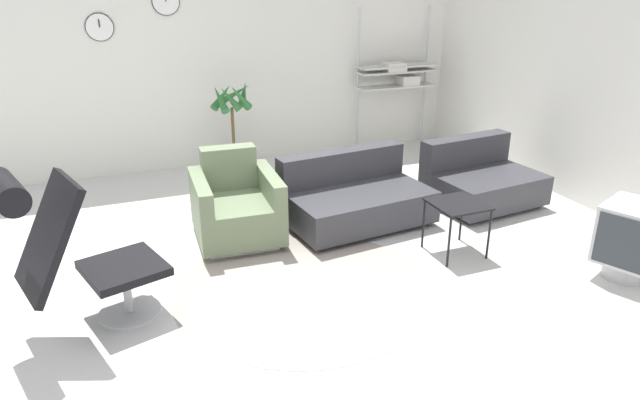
% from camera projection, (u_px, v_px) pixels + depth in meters
% --- Properties ---
extents(ground_plane, '(12.00, 12.00, 0.00)m').
position_uv_depth(ground_plane, '(285.00, 278.00, 4.60)').
color(ground_plane, silver).
extents(wall_back, '(12.00, 0.09, 2.80)m').
position_uv_depth(wall_back, '(198.00, 52.00, 6.83)').
color(wall_back, silver).
rests_on(wall_back, ground_plane).
extents(wall_right, '(0.06, 12.00, 2.80)m').
position_uv_depth(wall_right, '(635.00, 76.00, 5.27)').
color(wall_right, silver).
rests_on(wall_right, ground_plane).
extents(round_rug, '(2.02, 2.02, 0.01)m').
position_uv_depth(round_rug, '(303.00, 288.00, 4.46)').
color(round_rug, gray).
rests_on(round_rug, ground_plane).
extents(lounge_chair, '(1.07, 0.77, 1.19)m').
position_uv_depth(lounge_chair, '(68.00, 241.00, 3.69)').
color(lounge_chair, '#BCBCC1').
rests_on(lounge_chair, ground_plane).
extents(armchair_red, '(0.79, 0.87, 0.80)m').
position_uv_depth(armchair_red, '(236.00, 208.00, 5.20)').
color(armchair_red, silver).
rests_on(armchair_red, ground_plane).
extents(couch_low, '(1.43, 0.98, 0.67)m').
position_uv_depth(couch_low, '(355.00, 199.00, 5.55)').
color(couch_low, black).
rests_on(couch_low, ground_plane).
extents(couch_second, '(1.16, 0.95, 0.67)m').
position_uv_depth(couch_second, '(480.00, 181.00, 6.02)').
color(couch_second, black).
rests_on(couch_second, ground_plane).
extents(side_table, '(0.44, 0.44, 0.47)m').
position_uv_depth(side_table, '(458.00, 208.00, 4.87)').
color(side_table, black).
rests_on(side_table, ground_plane).
extents(crt_television, '(0.61, 0.58, 0.63)m').
position_uv_depth(crt_television, '(630.00, 238.00, 4.49)').
color(crt_television, '#B7B7B7').
rests_on(crt_television, ground_plane).
extents(potted_plant, '(0.55, 0.56, 1.16)m').
position_uv_depth(potted_plant, '(234.00, 135.00, 6.84)').
color(potted_plant, silver).
rests_on(potted_plant, ground_plane).
extents(shelf_unit, '(1.09, 0.28, 1.88)m').
position_uv_depth(shelf_unit, '(398.00, 75.00, 7.67)').
color(shelf_unit, '#BCBCC1').
rests_on(shelf_unit, ground_plane).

